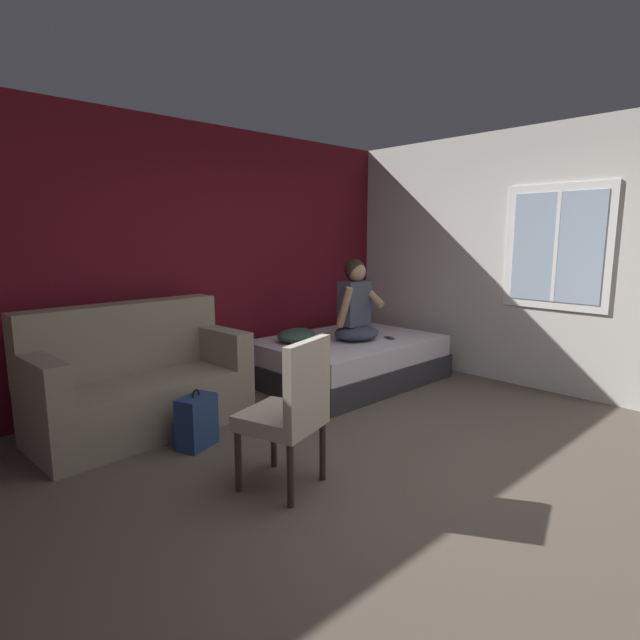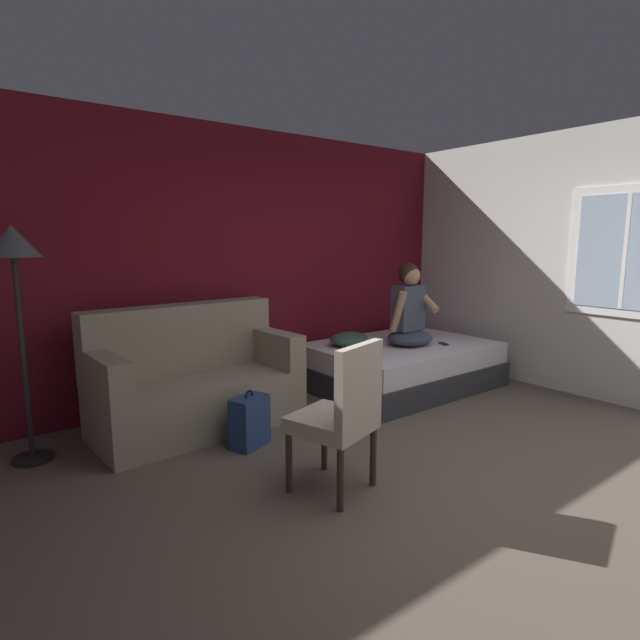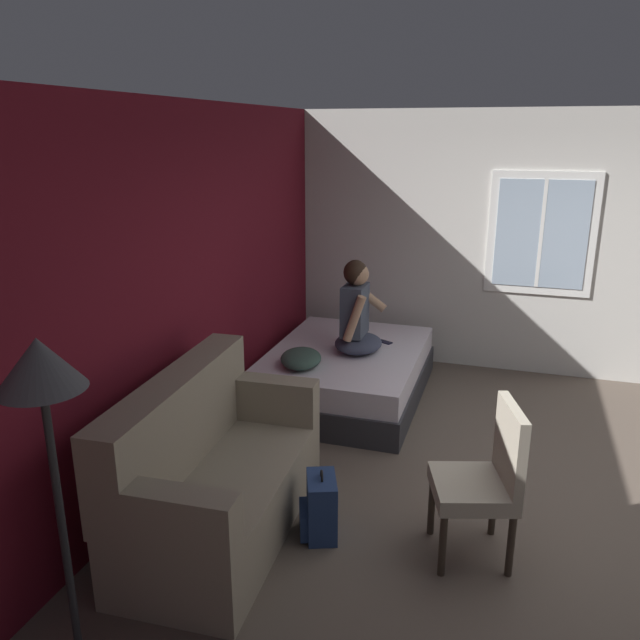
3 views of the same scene
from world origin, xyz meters
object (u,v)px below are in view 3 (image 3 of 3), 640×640
(throw_pillow, at_px, (301,358))
(person_seated, at_px, (357,315))
(side_chair, at_px, (485,476))
(bed, at_px, (346,374))
(backpack, at_px, (320,508))
(cell_phone, at_px, (385,342))
(floor_lamp, at_px, (44,401))
(couch, at_px, (213,475))

(throw_pillow, bearing_deg, person_seated, -35.28)
(side_chair, height_order, throw_pillow, side_chair)
(bed, bearing_deg, side_chair, -145.29)
(backpack, distance_m, throw_pillow, 1.79)
(cell_phone, relative_size, floor_lamp, 0.08)
(person_seated, height_order, throw_pillow, person_seated)
(backpack, height_order, floor_lamp, floor_lamp)
(bed, bearing_deg, couch, 173.78)
(person_seated, distance_m, backpack, 2.26)
(throw_pillow, distance_m, floor_lamp, 3.13)
(backpack, relative_size, cell_phone, 3.18)
(cell_phone, bearing_deg, couch, 14.58)
(bed, height_order, floor_lamp, floor_lamp)
(backpack, xyz_separation_m, cell_phone, (2.46, 0.11, 0.29))
(couch, xyz_separation_m, floor_lamp, (-1.24, 0.07, 1.04))
(couch, bearing_deg, cell_phone, -12.05)
(side_chair, distance_m, throw_pillow, 2.25)
(cell_phone, bearing_deg, person_seated, -6.08)
(side_chair, bearing_deg, cell_phone, 25.01)
(person_seated, bearing_deg, side_chair, -147.17)
(person_seated, distance_m, cell_phone, 0.52)
(couch, xyz_separation_m, person_seated, (2.29, -0.35, 0.44))
(side_chair, bearing_deg, couch, 99.06)
(side_chair, bearing_deg, person_seated, 32.83)
(person_seated, bearing_deg, floor_lamp, 173.24)
(side_chair, height_order, floor_lamp, floor_lamp)
(side_chair, xyz_separation_m, person_seated, (2.02, 1.31, 0.30))
(side_chair, relative_size, throw_pillow, 2.04)
(couch, height_order, side_chair, couch)
(bed, bearing_deg, backpack, -168.93)
(bed, distance_m, person_seated, 0.61)
(bed, bearing_deg, cell_phone, -43.68)
(throw_pillow, xyz_separation_m, cell_phone, (0.85, -0.58, -0.07))
(bed, relative_size, couch, 1.13)
(bed, relative_size, floor_lamp, 1.15)
(person_seated, xyz_separation_m, throw_pillow, (-0.52, 0.37, -0.29))
(cell_phone, xyz_separation_m, floor_lamp, (-3.85, 0.63, 0.94))
(cell_phone, bearing_deg, bed, -17.05)
(backpack, xyz_separation_m, throw_pillow, (1.61, 0.69, 0.36))
(couch, relative_size, throw_pillow, 3.63)
(side_chair, relative_size, backpack, 2.14)
(floor_lamp, bearing_deg, throw_pillow, -0.89)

